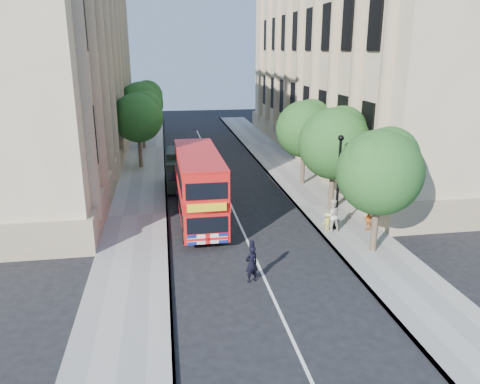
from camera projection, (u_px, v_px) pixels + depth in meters
name	position (u px, v px, depth m)	size (l,w,h in m)	color
ground	(270.00, 292.00, 19.12)	(120.00, 120.00, 0.00)	black
pavement_right	(324.00, 206.00, 29.43)	(3.50, 80.00, 0.12)	gray
pavement_left	(138.00, 216.00, 27.64)	(3.50, 80.00, 0.12)	gray
building_right	(364.00, 55.00, 41.27)	(12.00, 38.00, 18.00)	tan
building_left	(35.00, 56.00, 36.98)	(12.00, 38.00, 18.00)	tan
tree_right_near	(381.00, 168.00, 21.64)	(4.00, 4.00, 6.08)	#473828
tree_right_mid	(335.00, 140.00, 27.24)	(4.20, 4.20, 6.37)	#473828
tree_right_far	(305.00, 126.00, 32.94)	(4.00, 4.00, 6.15)	#473828
tree_left_far	(138.00, 115.00, 37.68)	(4.00, 4.00, 6.30)	#473828
tree_left_back	(142.00, 101.00, 45.15)	(4.20, 4.20, 6.65)	#473828
lamp_post	(338.00, 187.00, 24.82)	(0.32, 0.32, 5.16)	black
double_decker_bus	(199.00, 185.00, 26.27)	(2.39, 8.61, 3.96)	red
box_van	(181.00, 171.00, 32.90)	(2.13, 4.77, 2.68)	black
police_constable	(252.00, 264.00, 19.73)	(0.59, 0.39, 1.63)	black
woman_pedestrian	(332.00, 215.00, 24.95)	(0.87, 0.68, 1.78)	beige
child_a	(368.00, 221.00, 25.08)	(0.63, 0.26, 1.08)	orange
child_b	(327.00, 222.00, 25.02)	(0.67, 0.39, 1.04)	gold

